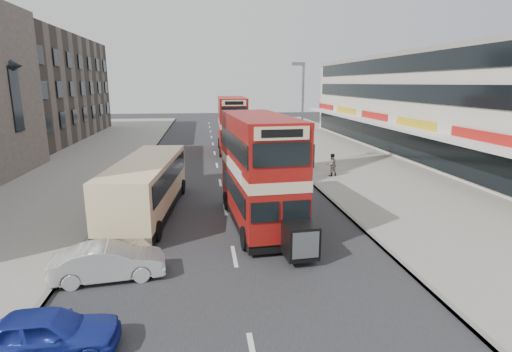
{
  "coord_description": "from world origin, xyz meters",
  "views": [
    {
      "loc": [
        -1.08,
        -12.57,
        6.59
      ],
      "look_at": [
        1.28,
        5.18,
        2.45
      ],
      "focal_mm": 28.26,
      "sensor_mm": 36.0,
      "label": 1
    }
  ],
  "objects_px": {
    "bus_main": "(259,170)",
    "pedestrian_far": "(285,134)",
    "car_right_a": "(279,162)",
    "car_right_b": "(273,157)",
    "car_left_front": "(109,262)",
    "bus_second": "(232,124)",
    "coach": "(147,185)",
    "car_left_near": "(46,333)",
    "cyclist": "(273,154)",
    "street_lamp": "(302,107)",
    "car_right_c": "(254,139)",
    "pedestrian_near": "(332,165)"
  },
  "relations": [
    {
      "from": "pedestrian_far",
      "to": "car_right_a",
      "type": "bearing_deg",
      "value": -112.84
    },
    {
      "from": "car_right_a",
      "to": "bus_main",
      "type": "bearing_deg",
      "value": -15.23
    },
    {
      "from": "coach",
      "to": "car_right_c",
      "type": "height_order",
      "value": "coach"
    },
    {
      "from": "street_lamp",
      "to": "car_left_front",
      "type": "xyz_separation_m",
      "value": [
        -10.92,
        -17.26,
        -4.17
      ]
    },
    {
      "from": "bus_main",
      "to": "car_right_b",
      "type": "bearing_deg",
      "value": -106.74
    },
    {
      "from": "car_left_near",
      "to": "cyclist",
      "type": "bearing_deg",
      "value": -24.71
    },
    {
      "from": "coach",
      "to": "car_left_front",
      "type": "bearing_deg",
      "value": -88.02
    },
    {
      "from": "car_right_a",
      "to": "car_right_b",
      "type": "bearing_deg",
      "value": 179.1
    },
    {
      "from": "bus_main",
      "to": "car_left_front",
      "type": "xyz_separation_m",
      "value": [
        -5.89,
        -4.8,
        -2.02
      ]
    },
    {
      "from": "car_left_front",
      "to": "car_right_c",
      "type": "distance_m",
      "value": 31.68
    },
    {
      "from": "bus_second",
      "to": "car_right_a",
      "type": "bearing_deg",
      "value": 108.94
    },
    {
      "from": "car_left_front",
      "to": "cyclist",
      "type": "distance_m",
      "value": 21.86
    },
    {
      "from": "bus_main",
      "to": "cyclist",
      "type": "distance_m",
      "value": 15.5
    },
    {
      "from": "bus_second",
      "to": "car_right_a",
      "type": "height_order",
      "value": "bus_second"
    },
    {
      "from": "coach",
      "to": "car_right_a",
      "type": "relative_size",
      "value": 2.26
    },
    {
      "from": "coach",
      "to": "car_right_a",
      "type": "bearing_deg",
      "value": 53.52
    },
    {
      "from": "pedestrian_near",
      "to": "pedestrian_far",
      "type": "bearing_deg",
      "value": -106.73
    },
    {
      "from": "bus_main",
      "to": "car_right_a",
      "type": "height_order",
      "value": "bus_main"
    },
    {
      "from": "car_left_near",
      "to": "cyclist",
      "type": "height_order",
      "value": "cyclist"
    },
    {
      "from": "bus_main",
      "to": "car_right_c",
      "type": "xyz_separation_m",
      "value": [
        3.07,
        25.59,
        -2.02
      ]
    },
    {
      "from": "car_right_a",
      "to": "car_right_b",
      "type": "distance_m",
      "value": 2.63
    },
    {
      "from": "bus_second",
      "to": "pedestrian_far",
      "type": "distance_m",
      "value": 7.89
    },
    {
      "from": "coach",
      "to": "car_left_near",
      "type": "distance_m",
      "value": 11.15
    },
    {
      "from": "bus_second",
      "to": "pedestrian_near",
      "type": "distance_m",
      "value": 13.84
    },
    {
      "from": "bus_main",
      "to": "car_left_front",
      "type": "bearing_deg",
      "value": 34.99
    },
    {
      "from": "coach",
      "to": "cyclist",
      "type": "xyz_separation_m",
      "value": [
        8.78,
        12.7,
        -0.8
      ]
    },
    {
      "from": "car_right_b",
      "to": "pedestrian_far",
      "type": "xyz_separation_m",
      "value": [
        3.27,
        11.12,
        0.52
      ]
    },
    {
      "from": "coach",
      "to": "car_right_c",
      "type": "bearing_deg",
      "value": 75.3
    },
    {
      "from": "car_left_front",
      "to": "pedestrian_near",
      "type": "relative_size",
      "value": 2.32
    },
    {
      "from": "bus_second",
      "to": "cyclist",
      "type": "height_order",
      "value": "bus_second"
    },
    {
      "from": "street_lamp",
      "to": "pedestrian_near",
      "type": "distance_m",
      "value": 5.43
    },
    {
      "from": "bus_main",
      "to": "pedestrian_far",
      "type": "height_order",
      "value": "bus_main"
    },
    {
      "from": "car_right_b",
      "to": "coach",
      "type": "bearing_deg",
      "value": -29.24
    },
    {
      "from": "coach",
      "to": "car_right_b",
      "type": "relative_size",
      "value": 2.42
    },
    {
      "from": "car_left_front",
      "to": "bus_second",
      "type": "bearing_deg",
      "value": -20.42
    },
    {
      "from": "bus_main",
      "to": "coach",
      "type": "xyz_separation_m",
      "value": [
        -5.46,
        2.33,
        -1.09
      ]
    },
    {
      "from": "street_lamp",
      "to": "car_right_a",
      "type": "distance_m",
      "value": 4.54
    },
    {
      "from": "car_right_b",
      "to": "bus_main",
      "type": "bearing_deg",
      "value": -6.48
    },
    {
      "from": "bus_main",
      "to": "car_right_a",
      "type": "bearing_deg",
      "value": -109.23
    },
    {
      "from": "bus_main",
      "to": "cyclist",
      "type": "xyz_separation_m",
      "value": [
        3.32,
        15.03,
        -1.88
      ]
    },
    {
      "from": "car_left_front",
      "to": "car_right_b",
      "type": "bearing_deg",
      "value": -32.21
    },
    {
      "from": "car_right_a",
      "to": "street_lamp",
      "type": "bearing_deg",
      "value": 103.9
    },
    {
      "from": "pedestrian_far",
      "to": "car_left_near",
      "type": "bearing_deg",
      "value": -120.09
    },
    {
      "from": "car_left_near",
      "to": "cyclist",
      "type": "distance_m",
      "value": 25.71
    },
    {
      "from": "car_left_front",
      "to": "street_lamp",
      "type": "bearing_deg",
      "value": -39.32
    },
    {
      "from": "coach",
      "to": "street_lamp",
      "type": "bearing_deg",
      "value": 49.43
    },
    {
      "from": "car_left_near",
      "to": "pedestrian_far",
      "type": "bearing_deg",
      "value": -22.93
    },
    {
      "from": "street_lamp",
      "to": "car_right_b",
      "type": "height_order",
      "value": "street_lamp"
    },
    {
      "from": "coach",
      "to": "car_right_b",
      "type": "height_order",
      "value": "coach"
    },
    {
      "from": "car_right_b",
      "to": "cyclist",
      "type": "bearing_deg",
      "value": 177.85
    }
  ]
}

